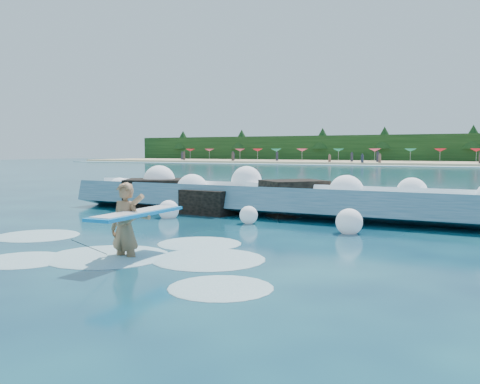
{
  "coord_description": "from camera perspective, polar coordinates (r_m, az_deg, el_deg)",
  "views": [
    {
      "loc": [
        8.13,
        -9.95,
        2.28
      ],
      "look_at": [
        1.5,
        2.0,
        1.2
      ],
      "focal_mm": 40.0,
      "sensor_mm": 36.0,
      "label": 1
    }
  ],
  "objects": [
    {
      "name": "ground",
      "position": [
        13.05,
        -10.12,
        -5.61
      ],
      "size": [
        200.0,
        200.0,
        0.0
      ],
      "primitive_type": "plane",
      "color": "#07213C",
      "rests_on": "ground"
    },
    {
      "name": "beach",
      "position": [
        88.35,
        23.78,
        2.78
      ],
      "size": [
        140.0,
        20.0,
        0.4
      ],
      "primitive_type": "cube",
      "color": "tan",
      "rests_on": "ground"
    },
    {
      "name": "breaking_wave",
      "position": [
        18.87,
        3.28,
        -0.97
      ],
      "size": [
        15.9,
        2.57,
        1.37
      ],
      "color": "#356D85",
      "rests_on": "ground"
    },
    {
      "name": "beach_umbrellas",
      "position": [
        90.82,
        24.09,
        4.11
      ],
      "size": [
        109.94,
        5.79,
        0.5
      ],
      "color": "red",
      "rests_on": "ground"
    },
    {
      "name": "rock_cluster",
      "position": [
        20.0,
        -2.85,
        -0.73
      ],
      "size": [
        8.48,
        3.28,
        1.43
      ],
      "color": "black",
      "rests_on": "ground"
    },
    {
      "name": "wet_band",
      "position": [
        77.41,
        23.02,
        2.5
      ],
      "size": [
        140.0,
        5.0,
        0.08
      ],
      "primitive_type": "cube",
      "color": "silver",
      "rests_on": "ground"
    },
    {
      "name": "wave_spray",
      "position": [
        18.84,
        2.43,
        0.17
      ],
      "size": [
        15.01,
        4.43,
        1.77
      ],
      "color": "white",
      "rests_on": "ground"
    },
    {
      "name": "surf_foam",
      "position": [
        12.12,
        -11.99,
        -6.43
      ],
      "size": [
        9.05,
        5.37,
        0.13
      ],
      "color": "silver",
      "rests_on": "ground"
    },
    {
      "name": "beachgoers",
      "position": [
        86.71,
        16.95,
        3.54
      ],
      "size": [
        108.48,
        13.91,
        1.94
      ],
      "color": "#3F332D",
      "rests_on": "ground"
    },
    {
      "name": "surfer_with_board",
      "position": [
        11.4,
        -11.87,
        -3.48
      ],
      "size": [
        1.04,
        3.05,
        1.93
      ],
      "color": "#996D47",
      "rests_on": "ground"
    }
  ]
}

